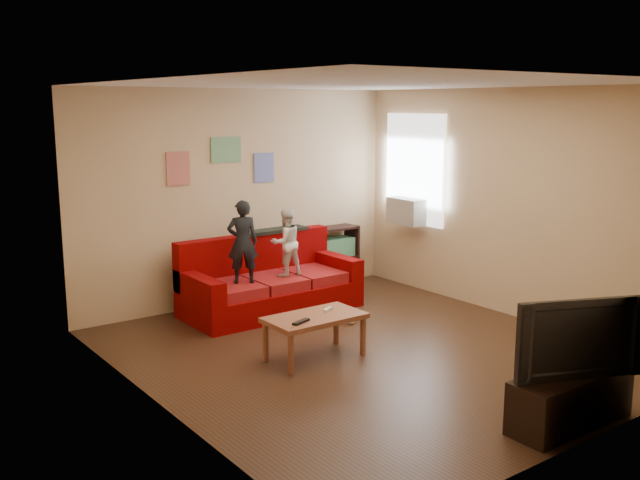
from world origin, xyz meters
TOP-DOWN VIEW (x-y plane):
  - room_shell at (0.00, 0.00)m, footprint 4.52×5.02m
  - sofa at (0.01, 1.88)m, footprint 2.14×0.99m
  - child_a at (-0.44, 1.71)m, footprint 0.42×0.36m
  - child_b at (0.16, 1.71)m, footprint 0.41×0.33m
  - coffee_table at (-0.53, 0.18)m, footprint 0.98×0.54m
  - remote at (-0.78, 0.06)m, footprint 0.22×0.12m
  - game_controller at (-0.33, 0.23)m, footprint 0.14×0.09m
  - bookshelf at (1.15, 2.30)m, footprint 1.06×0.32m
  - window at (2.22, 1.65)m, footprint 0.04×1.08m
  - ac_unit at (2.10, 1.65)m, footprint 0.28×0.55m
  - artwork_left at (-0.85, 2.48)m, footprint 0.30×0.01m
  - artwork_center at (-0.20, 2.48)m, footprint 0.42×0.01m
  - artwork_right at (0.35, 2.48)m, footprint 0.30×0.01m
  - file_box at (0.49, 1.53)m, footprint 0.44×0.34m
  - tv_stand at (0.21, -2.25)m, footprint 1.14×0.40m
  - television at (0.21, -2.25)m, footprint 1.07×0.57m
  - tissue at (0.47, 0.82)m, footprint 0.12×0.12m

SIDE VIEW (x-z plane):
  - tissue at x=0.47m, z-range 0.00..0.10m
  - file_box at x=0.49m, z-range 0.00..0.31m
  - tv_stand at x=0.21m, z-range 0.00..0.43m
  - sofa at x=0.01m, z-range -0.16..0.79m
  - bookshelf at x=1.15m, z-range -0.05..0.80m
  - coffee_table at x=-0.53m, z-range 0.16..0.60m
  - remote at x=-0.78m, z-range 0.44..0.47m
  - game_controller at x=-0.33m, z-range 0.44..0.47m
  - television at x=0.21m, z-range 0.43..1.06m
  - child_b at x=0.16m, z-range 0.45..1.27m
  - child_a at x=-0.44m, z-range 0.45..1.43m
  - ac_unit at x=2.10m, z-range 0.91..1.26m
  - room_shell at x=0.00m, z-range -0.01..2.71m
  - window at x=2.22m, z-range 0.90..2.38m
  - artwork_right at x=0.35m, z-range 1.51..1.89m
  - artwork_left at x=-0.85m, z-range 1.55..1.95m
  - artwork_center at x=-0.20m, z-range 1.79..2.11m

